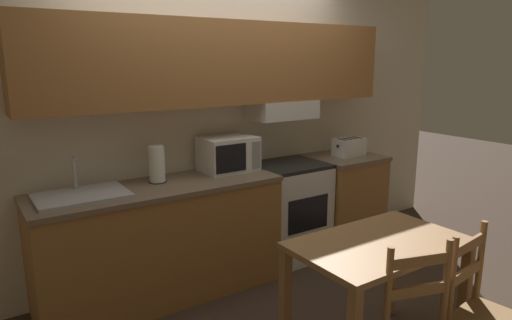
# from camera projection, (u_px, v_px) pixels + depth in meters

# --- Properties ---
(ground_plane) EXTENTS (16.00, 16.00, 0.00)m
(ground_plane) POSITION_uv_depth(u_px,v_px,m) (218.00, 261.00, 4.15)
(ground_plane) COLOR #3D2D23
(wall_back) EXTENTS (5.52, 0.38, 2.55)m
(wall_back) POSITION_uv_depth(u_px,v_px,m) (220.00, 95.00, 3.77)
(wall_back) COLOR silver
(wall_back) RESTS_ON ground_plane
(lower_counter_main) EXTENTS (1.85, 0.61, 0.89)m
(lower_counter_main) POSITION_uv_depth(u_px,v_px,m) (161.00, 241.00, 3.46)
(lower_counter_main) COLOR #A36B38
(lower_counter_main) RESTS_ON ground_plane
(lower_counter_right_stub) EXTENTS (0.67, 0.61, 0.89)m
(lower_counter_right_stub) POSITION_uv_depth(u_px,v_px,m) (342.00, 199.00, 4.48)
(lower_counter_right_stub) COLOR #A36B38
(lower_counter_right_stub) RESTS_ON ground_plane
(stove_range) EXTENTS (0.62, 0.55, 0.89)m
(stove_range) POSITION_uv_depth(u_px,v_px,m) (289.00, 211.00, 4.15)
(stove_range) COLOR white
(stove_range) RESTS_ON ground_plane
(microwave) EXTENTS (0.44, 0.34, 0.29)m
(microwave) POSITION_uv_depth(u_px,v_px,m) (228.00, 154.00, 3.77)
(microwave) COLOR white
(microwave) RESTS_ON lower_counter_main
(toaster) EXTENTS (0.30, 0.19, 0.17)m
(toaster) POSITION_uv_depth(u_px,v_px,m) (349.00, 147.00, 4.37)
(toaster) COLOR white
(toaster) RESTS_ON lower_counter_right_stub
(sink_basin) EXTENTS (0.60, 0.42, 0.26)m
(sink_basin) POSITION_uv_depth(u_px,v_px,m) (82.00, 195.00, 3.06)
(sink_basin) COLOR #B7BABF
(sink_basin) RESTS_ON lower_counter_main
(paper_towel_roll) EXTENTS (0.14, 0.14, 0.28)m
(paper_towel_roll) POSITION_uv_depth(u_px,v_px,m) (157.00, 164.00, 3.42)
(paper_towel_roll) COLOR black
(paper_towel_roll) RESTS_ON lower_counter_main
(dining_table) EXTENTS (1.02, 0.63, 0.76)m
(dining_table) POSITION_uv_depth(u_px,v_px,m) (378.00, 261.00, 2.68)
(dining_table) COLOR #9E7042
(dining_table) RESTS_ON ground_plane
(chair_right_of_table) EXTENTS (0.43, 0.43, 0.90)m
(chair_right_of_table) POSITION_uv_depth(u_px,v_px,m) (487.00, 318.00, 2.47)
(chair_right_of_table) COLOR #9E7042
(chair_right_of_table) RESTS_ON ground_plane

